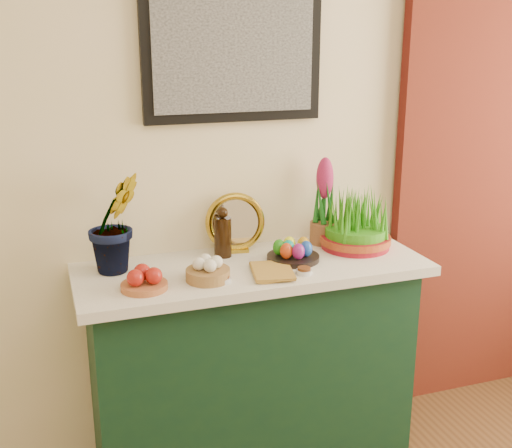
{
  "coord_description": "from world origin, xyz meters",
  "views": [
    {
      "loc": [
        -0.74,
        -0.28,
        1.78
      ],
      "look_at": [
        0.03,
        1.95,
        1.07
      ],
      "focal_mm": 45.0,
      "sensor_mm": 36.0,
      "label": 1
    }
  ],
  "objects": [
    {
      "name": "spice_dish_left",
      "position": [
        -0.14,
        1.85,
        0.9
      ],
      "size": [
        0.07,
        0.07,
        0.03
      ],
      "color": "silver",
      "rests_on": "tablecloth"
    },
    {
      "name": "egg_plate",
      "position": [
        0.2,
        1.99,
        0.93
      ],
      "size": [
        0.25,
        0.25,
        0.09
      ],
      "color": "black",
      "rests_on": "tablecloth"
    },
    {
      "name": "hyacinth_pink",
      "position": [
        0.41,
        2.15,
        1.06
      ],
      "size": [
        0.12,
        0.12,
        0.38
      ],
      "color": "brown",
      "rests_on": "tablecloth"
    },
    {
      "name": "vinegar_cruet",
      "position": [
        -0.05,
        2.13,
        0.98
      ],
      "size": [
        0.07,
        0.07,
        0.21
      ],
      "color": "black",
      "rests_on": "tablecloth"
    },
    {
      "name": "tablecloth",
      "position": [
        0.03,
        2.0,
        0.87
      ],
      "size": [
        1.4,
        0.55,
        0.04
      ],
      "primitive_type": "cube",
      "color": "white",
      "rests_on": "sideboard"
    },
    {
      "name": "book",
      "position": [
        -0.01,
        1.88,
        0.9
      ],
      "size": [
        0.18,
        0.23,
        0.03
      ],
      "primitive_type": "imported",
      "rotation": [
        0.0,
        0.0,
        -0.2
      ],
      "color": "#B08232",
      "rests_on": "tablecloth"
    },
    {
      "name": "hyacinth_green",
      "position": [
        -0.48,
        2.1,
        1.15
      ],
      "size": [
        0.32,
        0.29,
        0.51
      ],
      "primitive_type": "imported",
      "rotation": [
        0.0,
        0.0,
        0.35
      ],
      "color": "#186519",
      "rests_on": "tablecloth"
    },
    {
      "name": "sideboard",
      "position": [
        0.03,
        2.0,
        0.42
      ],
      "size": [
        1.3,
        0.45,
        0.85
      ],
      "primitive_type": "cube",
      "color": "#12331B",
      "rests_on": "ground"
    },
    {
      "name": "mirror",
      "position": [
        0.02,
        2.18,
        1.01
      ],
      "size": [
        0.26,
        0.09,
        0.25
      ],
      "color": "#B79527",
      "rests_on": "tablecloth"
    },
    {
      "name": "spice_dish_right",
      "position": [
        0.19,
        1.83,
        0.9
      ],
      "size": [
        0.06,
        0.06,
        0.03
      ],
      "color": "silver",
      "rests_on": "tablecloth"
    },
    {
      "name": "apple_bowl",
      "position": [
        -0.42,
        1.88,
        0.93
      ],
      "size": [
        0.18,
        0.18,
        0.09
      ],
      "color": "#A95B31",
      "rests_on": "tablecloth"
    },
    {
      "name": "garlic_basket",
      "position": [
        -0.18,
        1.89,
        0.93
      ],
      "size": [
        0.2,
        0.2,
        0.09
      ],
      "color": "#A48142",
      "rests_on": "tablecloth"
    },
    {
      "name": "wheatgrass_sabzeh",
      "position": [
        0.52,
        2.05,
        1.0
      ],
      "size": [
        0.3,
        0.3,
        0.25
      ],
      "color": "maroon",
      "rests_on": "tablecloth"
    }
  ]
}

